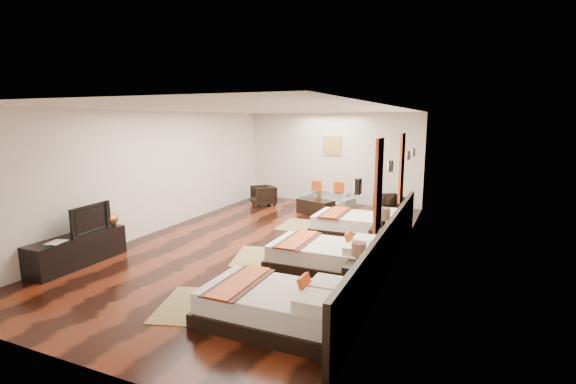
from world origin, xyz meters
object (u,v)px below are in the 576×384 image
at_px(figurine, 109,217).
at_px(table_plant, 319,195).
at_px(tv_console, 78,250).
at_px(armchair_left, 263,196).
at_px(nightstand_a, 358,276).
at_px(nightstand_b, 383,238).
at_px(tv, 87,219).
at_px(sofa, 327,199).
at_px(bed_far, 358,225).
at_px(book, 50,242).
at_px(coffee_table, 316,207).
at_px(bed_mid, 326,256).
at_px(bed_near, 275,305).
at_px(armchair_right, 389,205).

bearing_deg(figurine, table_plant, 61.17).
xyz_separation_m(tv_console, armchair_left, (0.73, 5.97, 0.03)).
bearing_deg(nightstand_a, figurine, -179.63).
bearing_deg(nightstand_b, nightstand_a, -90.00).
distance_m(tv, table_plant, 5.99).
distance_m(figurine, sofa, 6.39).
bearing_deg(bed_far, book, -133.95).
bearing_deg(coffee_table, table_plant, 38.57).
distance_m(bed_mid, tv, 4.39).
relative_size(bed_near, book, 6.10).
relative_size(bed_mid, book, 6.17).
bearing_deg(table_plant, armchair_right, 13.28).
xyz_separation_m(nightstand_a, armchair_left, (-4.21, 5.18, 0.03)).
bearing_deg(nightstand_b, sofa, 121.76).
height_order(tv, book, tv).
distance_m(book, coffee_table, 6.58).
xyz_separation_m(nightstand_a, coffee_table, (-2.36, 4.74, -0.08)).
height_order(sofa, armchair_left, armchair_left).
xyz_separation_m(tv_console, armchair_right, (4.50, 6.03, 0.03)).
relative_size(tv, table_plant, 3.49).
height_order(nightstand_a, coffee_table, nightstand_a).
bearing_deg(bed_mid, nightstand_b, 58.58).
distance_m(sofa, armchair_left, 1.95).
bearing_deg(table_plant, coffee_table, -141.43).
height_order(coffee_table, table_plant, table_plant).
bearing_deg(tv, figurine, 0.02).
bearing_deg(table_plant, armchair_left, 168.89).
relative_size(bed_far, coffee_table, 1.94).
bearing_deg(figurine, nightstand_b, 22.05).
xyz_separation_m(tv, armchair_right, (4.45, 5.82, -0.51)).
height_order(nightstand_b, tv_console, nightstand_b).
bearing_deg(bed_near, sofa, 102.74).
bearing_deg(figurine, armchair_right, 49.49).
distance_m(tv_console, tv, 0.58).
distance_m(tv_console, book, 0.59).
bearing_deg(tv_console, armchair_right, 53.25).
relative_size(nightstand_b, figurine, 2.67).
height_order(bed_near, nightstand_a, nightstand_a).
xyz_separation_m(bed_mid, book, (-4.19, -2.04, 0.32)).
bearing_deg(bed_far, tv_console, -137.51).
relative_size(bed_near, armchair_right, 2.82).
relative_size(tv, sofa, 0.58).
bearing_deg(nightstand_a, armchair_left, 129.13).
relative_size(nightstand_a, tv, 0.86).
relative_size(bed_mid, sofa, 1.18).
xyz_separation_m(bed_far, armchair_left, (-3.46, 2.13, 0.05)).
relative_size(figurine, armchair_right, 0.52).
bearing_deg(bed_near, tv, 169.62).
xyz_separation_m(nightstand_a, armchair_right, (-0.44, 5.23, 0.02)).
relative_size(bed_far, tv_console, 1.08).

